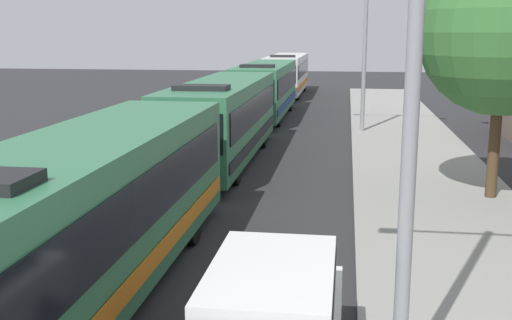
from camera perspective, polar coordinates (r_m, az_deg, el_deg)
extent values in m
cube|color=#33724C|center=(11.81, -15.09, -4.50)|extent=(2.50, 11.90, 2.70)
cube|color=black|center=(11.29, -9.24, -3.15)|extent=(0.04, 10.95, 1.00)
cube|color=black|center=(12.28, -20.64, -2.55)|extent=(0.04, 10.95, 1.00)
cube|color=orange|center=(11.63, -9.01, -8.64)|extent=(0.03, 11.31, 0.36)
cylinder|color=black|center=(14.79, -5.89, -5.74)|extent=(0.28, 1.00, 1.00)
cylinder|color=black|center=(15.45, -13.87, -5.25)|extent=(0.28, 1.00, 1.00)
cube|color=#33724C|center=(23.75, -3.04, 3.89)|extent=(2.50, 11.50, 2.70)
cube|color=black|center=(23.49, 0.00, 4.68)|extent=(0.04, 10.58, 1.00)
cube|color=black|center=(23.98, -6.04, 4.76)|extent=(0.04, 10.58, 1.00)
cube|color=black|center=(18.14, -6.59, 2.37)|extent=(2.30, 0.04, 1.20)
cube|color=black|center=(23.65, 0.03, 1.92)|extent=(0.03, 10.93, 0.36)
cube|color=black|center=(20.23, -4.99, 6.59)|extent=(1.75, 0.90, 0.16)
cylinder|color=black|center=(20.30, -1.91, -0.87)|extent=(0.28, 1.00, 1.00)
cylinder|color=black|center=(20.80, -7.89, -0.68)|extent=(0.28, 1.00, 1.00)
cylinder|color=black|center=(26.83, 0.61, 2.22)|extent=(0.28, 1.00, 1.00)
cylinder|color=black|center=(27.21, -3.99, 2.32)|extent=(0.28, 1.00, 1.00)
cube|color=#33724C|center=(36.20, 0.89, 6.59)|extent=(2.50, 11.35, 2.70)
cube|color=black|center=(36.03, 2.91, 7.11)|extent=(0.04, 10.44, 1.00)
cube|color=black|center=(36.35, -1.11, 7.16)|extent=(0.04, 10.44, 1.00)
cube|color=black|center=(30.56, -0.48, 6.21)|extent=(2.30, 0.04, 1.20)
cube|color=navy|center=(36.14, 2.90, 5.29)|extent=(0.03, 10.78, 0.36)
cube|color=black|center=(32.73, 0.12, 8.56)|extent=(1.75, 0.90, 0.16)
cylinder|color=black|center=(32.73, 2.01, 3.93)|extent=(0.28, 1.00, 1.00)
cylinder|color=black|center=(33.04, -1.80, 4.00)|extent=(0.28, 1.00, 1.00)
cylinder|color=black|center=(39.29, 3.06, 5.22)|extent=(0.28, 1.00, 1.00)
cylinder|color=black|center=(39.54, -0.13, 5.27)|extent=(0.28, 1.00, 1.00)
cube|color=silver|center=(49.15, 2.85, 7.92)|extent=(2.50, 11.61, 2.70)
cube|color=black|center=(49.03, 4.35, 8.30)|extent=(0.04, 10.68, 1.00)
cube|color=black|center=(49.26, 1.37, 8.35)|extent=(0.04, 10.68, 1.00)
cube|color=black|center=(43.35, 2.12, 7.82)|extent=(2.30, 0.04, 1.20)
cube|color=orange|center=(49.11, 4.34, 6.96)|extent=(0.03, 11.03, 0.36)
cube|color=black|center=(45.61, 2.45, 9.43)|extent=(1.75, 0.90, 0.16)
cylinder|color=black|center=(45.58, 3.79, 6.10)|extent=(0.28, 1.00, 1.00)
cylinder|color=black|center=(45.80, 1.03, 6.15)|extent=(0.28, 1.00, 1.00)
cylinder|color=black|center=(52.33, 4.38, 6.81)|extent=(0.28, 1.00, 1.00)
cylinder|color=black|center=(52.52, 1.97, 6.85)|extent=(0.28, 1.00, 1.00)
cube|color=white|center=(8.43, 1.42, -12.17)|extent=(1.62, 2.72, 0.80)
cube|color=black|center=(8.43, 1.42, -12.17)|extent=(1.66, 2.82, 0.44)
cylinder|color=gray|center=(7.91, 14.20, 9.20)|extent=(0.20, 0.20, 8.93)
cylinder|color=gray|center=(30.56, 9.85, 9.69)|extent=(0.20, 0.20, 7.58)
cylinder|color=#4C3823|center=(19.30, 20.83, 0.96)|extent=(0.32, 0.32, 2.85)
sphere|color=#387033|center=(19.01, 21.56, 10.75)|extent=(4.66, 4.66, 4.66)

